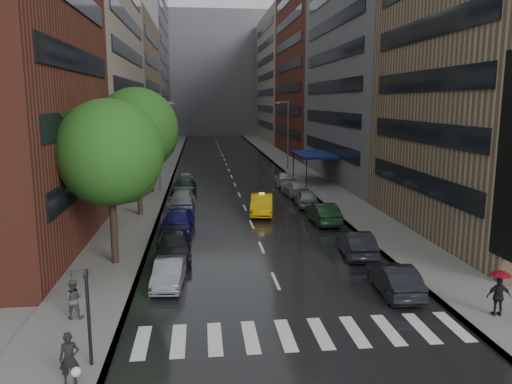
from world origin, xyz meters
TOP-DOWN VIEW (x-y plane):
  - ground at (0.00, 0.00)m, footprint 220.00×220.00m
  - road at (0.00, 50.00)m, footprint 14.00×140.00m
  - sidewalk_left at (-9.00, 50.00)m, footprint 4.00×140.00m
  - sidewalk_right at (9.00, 50.00)m, footprint 4.00×140.00m
  - crosswalk at (0.20, -2.00)m, footprint 13.15×2.80m
  - buildings_left at (-15.00, 58.79)m, footprint 8.00×108.00m
  - buildings_right at (15.00, 56.70)m, footprint 8.05×109.10m
  - building_far at (0.00, 118.00)m, footprint 40.00×14.00m
  - tree_near at (-8.60, 7.55)m, footprint 5.82×5.82m
  - tree_mid at (-8.60, 19.67)m, footprint 6.39×6.39m
  - tree_far at (-8.60, 29.92)m, footprint 5.35×5.35m
  - taxi at (1.16, 19.28)m, footprint 2.40×5.16m
  - parked_cars_left at (-5.40, 19.36)m, footprint 2.61×34.41m
  - parked_cars_right at (5.40, 19.27)m, footprint 2.47×36.13m
  - ped_bag_walker at (-8.00, -4.85)m, footprint 0.70×0.50m
  - ped_black_umbrella at (-9.12, 0.23)m, footprint 0.96×0.98m
  - ped_red_umbrella at (8.68, -1.48)m, footprint 1.04×0.82m
  - traffic_light at (-7.60, -3.71)m, footprint 0.18×0.15m
  - street_lamp_left at (-7.72, 30.00)m, footprint 1.74×0.22m
  - street_lamp_right at (7.72, 45.00)m, footprint 1.74×0.22m
  - awning at (8.98, 35.00)m, footprint 4.00×8.00m

SIDE VIEW (x-z plane):
  - ground at x=0.00m, z-range 0.00..0.00m
  - road at x=0.00m, z-range 0.00..0.01m
  - crosswalk at x=0.20m, z-range 0.01..0.02m
  - sidewalk_left at x=-9.00m, z-range 0.00..0.15m
  - sidewalk_right at x=9.00m, z-range 0.00..0.15m
  - parked_cars_left at x=-5.40m, z-range -0.04..1.52m
  - parked_cars_right at x=5.40m, z-range -0.03..1.54m
  - taxi at x=1.16m, z-range 0.00..1.64m
  - ped_bag_walker at x=-8.00m, z-range 0.12..1.85m
  - ped_red_umbrella at x=8.68m, z-range 0.32..2.33m
  - ped_black_umbrella at x=-9.12m, z-range 0.34..2.43m
  - traffic_light at x=-7.60m, z-range 0.50..3.95m
  - awning at x=8.98m, z-range 1.57..4.70m
  - street_lamp_left at x=-7.72m, z-range 0.39..9.39m
  - street_lamp_right at x=7.72m, z-range 0.39..9.39m
  - tree_far at x=-8.60m, z-range 1.57..10.10m
  - tree_near at x=-8.60m, z-range 1.71..10.99m
  - tree_mid at x=-8.60m, z-range 1.88..12.06m
  - buildings_right at x=15.00m, z-range -2.97..33.03m
  - buildings_left at x=-15.00m, z-range -3.01..34.99m
  - building_far at x=0.00m, z-range 0.00..32.00m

